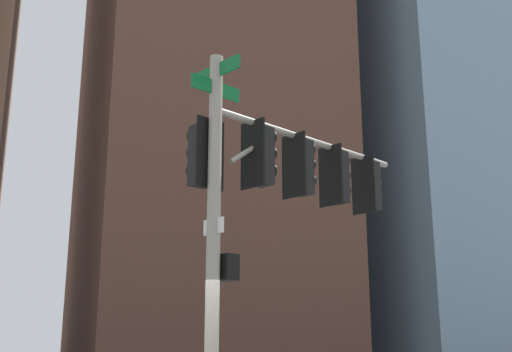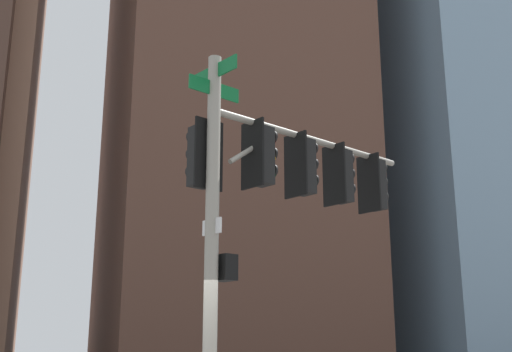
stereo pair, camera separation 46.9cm
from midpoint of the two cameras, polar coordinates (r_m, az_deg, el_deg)
name	(u,v)px [view 2 (the right image)]	position (r m, az deg, el deg)	size (l,w,h in m)	color
signal_pole_assembly	(281,183)	(11.12, 3.40, -0.64)	(2.37, 4.78, 6.14)	#9E998C
building_brick_nearside	(223,25)	(57.39, -2.67, 13.18)	(21.98, 17.66, 57.05)	brown
building_glass_tower	(491,79)	(70.95, 20.26, 8.04)	(28.50, 31.93, 56.12)	#7A99B2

